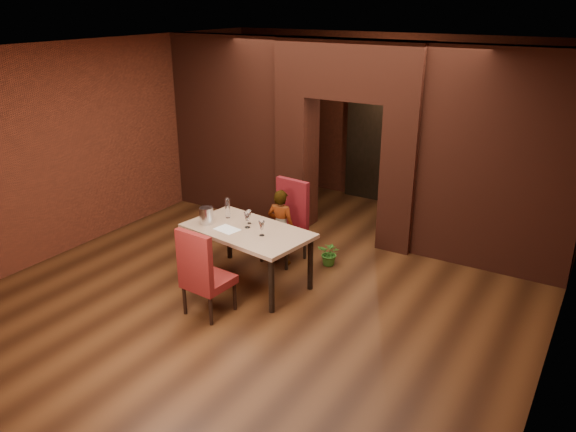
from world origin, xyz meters
name	(u,v)px	position (x,y,z in m)	size (l,w,h in m)	color
floor	(283,280)	(0.00, 0.00, 0.00)	(8.00, 8.00, 0.00)	#442411
ceiling	(282,48)	(0.00, 0.00, 3.20)	(7.00, 8.00, 0.04)	silver
wall_back	(394,121)	(0.00, 4.00, 1.60)	(7.00, 0.04, 3.20)	maroon
wall_front	(7,305)	(0.00, -4.00, 1.60)	(7.00, 0.04, 3.20)	maroon
wall_left	(101,141)	(-3.50, 0.00, 1.60)	(0.04, 8.00, 3.20)	maroon
wall_right	(572,225)	(3.50, 0.00, 1.60)	(0.04, 8.00, 3.20)	maroon
pillar_left	(297,161)	(-0.95, 2.00, 1.15)	(0.55, 0.55, 2.30)	maroon
pillar_right	(402,178)	(0.95, 2.00, 1.15)	(0.55, 0.55, 2.30)	maroon
lintel	(351,69)	(0.00, 2.00, 2.75)	(2.45, 0.55, 0.90)	maroon
wing_wall_left	(230,126)	(-2.36, 2.00, 1.60)	(2.27, 0.35, 3.20)	maroon
wing_wall_right	(500,164)	(2.36, 2.00, 1.60)	(2.27, 0.35, 3.20)	maroon
vent_panel	(288,199)	(-0.95, 1.71, 0.55)	(0.40, 0.03, 0.50)	#9D522D
rear_door	(371,147)	(-0.40, 3.94, 1.05)	(0.90, 0.08, 2.10)	black
rear_door_frame	(371,147)	(-0.40, 3.90, 1.05)	(1.02, 0.04, 2.22)	black
dining_table	(248,256)	(-0.39, -0.30, 0.41)	(1.75, 0.98, 0.82)	#A48160
chair_far	(283,223)	(-0.36, 0.58, 0.62)	(0.56, 0.56, 1.24)	maroon
chair_near	(208,271)	(-0.36, -1.21, 0.59)	(0.54, 0.54, 1.18)	maroon
person_seated	(281,227)	(-0.34, 0.48, 0.59)	(0.43, 0.28, 1.17)	beige
wine_glass_a	(249,217)	(-0.49, -0.12, 0.92)	(0.08, 0.08, 0.20)	silver
wine_glass_b	(247,220)	(-0.42, -0.25, 0.93)	(0.09, 0.09, 0.23)	white
wine_glass_c	(262,228)	(-0.10, -0.38, 0.92)	(0.08, 0.08, 0.21)	white
tasting_sheet	(227,229)	(-0.62, -0.45, 0.82)	(0.32, 0.24, 0.00)	white
wine_bucket	(206,216)	(-1.00, -0.42, 0.94)	(0.19, 0.19, 0.24)	silver
water_bottle	(228,208)	(-0.88, -0.09, 0.97)	(0.07, 0.07, 0.31)	white
potted_plant	(330,253)	(0.34, 0.80, 0.19)	(0.35, 0.30, 0.38)	#347020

